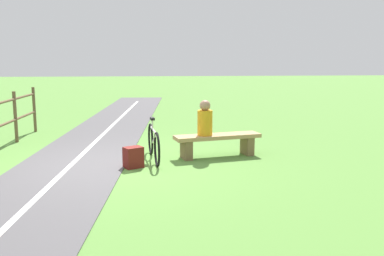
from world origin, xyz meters
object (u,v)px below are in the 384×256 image
object	(u,v)px
bench	(218,141)
person_seated	(205,120)
backpack	(133,157)
bicycle	(154,143)

from	to	relation	value
bench	person_seated	bearing A→B (deg)	0.00
bench	backpack	world-z (taller)	bench
person_seated	backpack	xyz separation A→B (m)	(1.45, 0.69, -0.60)
bench	backpack	distance (m)	1.88
bicycle	backpack	distance (m)	0.69
person_seated	bicycle	size ratio (longest dim) A/B	0.42
bench	backpack	bearing A→B (deg)	10.84
bench	person_seated	xyz separation A→B (m)	(0.27, 0.06, 0.47)
bench	bicycle	xyz separation A→B (m)	(1.33, 0.20, 0.03)
bicycle	backpack	world-z (taller)	bicycle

